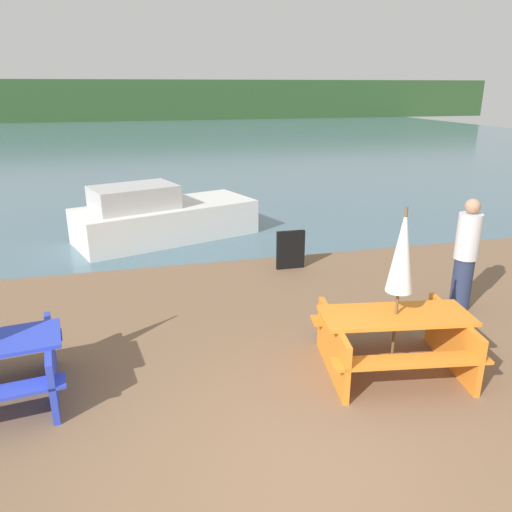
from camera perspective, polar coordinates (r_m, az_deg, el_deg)
The scene contains 8 objects.
ground_plane at distance 4.82m, azimuth 6.16°, elevation -25.37°, with size 60.00×60.00×0.00m, color brown.
water at distance 34.54m, azimuth -12.27°, elevation 12.85°, with size 60.00×50.00×0.00m.
far_treeline at distance 54.38m, azimuth -13.40°, elevation 16.93°, with size 80.00×1.60×4.00m.
picnic_table_orange at distance 6.39m, azimuth 15.48°, elevation -8.79°, with size 1.99×1.64×0.76m.
umbrella_white at distance 5.98m, azimuth 16.38°, elevation 0.52°, with size 0.32×0.32×2.07m.
boat at distance 11.65m, azimuth -10.77°, elevation 4.34°, with size 4.34×2.86×1.30m.
person at distance 8.32m, azimuth 22.85°, elevation 0.11°, with size 0.35×0.35×1.77m.
signboard at distance 9.60m, azimuth 3.97°, elevation 0.72°, with size 0.55×0.08×0.75m.
Camera 1 is at (-1.29, -3.21, 3.35)m, focal length 35.00 mm.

